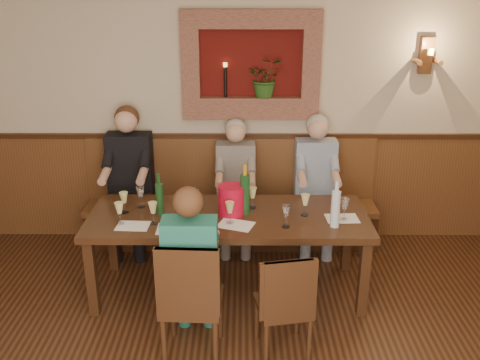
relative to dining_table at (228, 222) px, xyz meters
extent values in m
cube|color=beige|center=(0.00, 1.15, 0.72)|extent=(6.00, 0.04, 2.80)
cube|color=brown|center=(0.00, 1.13, -0.13)|extent=(6.00, 0.04, 1.10)
cube|color=#381E0F|center=(0.00, 1.13, 0.45)|extent=(6.02, 0.06, 0.05)
cube|color=#520E0B|center=(0.20, 1.13, 1.17)|extent=(1.00, 0.02, 0.70)
cube|color=#A15E52|center=(0.20, 1.09, 1.61)|extent=(1.36, 0.12, 0.18)
cube|color=#A15E52|center=(0.20, 1.09, 0.73)|extent=(1.36, 0.12, 0.18)
cube|color=#A15E52|center=(-0.39, 1.09, 1.17)|extent=(0.18, 0.12, 0.70)
cube|color=#A15E52|center=(0.79, 1.09, 1.17)|extent=(0.18, 0.12, 0.70)
cube|color=#A15E52|center=(0.20, 1.09, 0.84)|extent=(1.00, 0.14, 0.04)
imported|color=#274F1B|center=(0.35, 1.09, 1.06)|extent=(0.35, 0.30, 0.39)
cylinder|color=black|center=(-0.05, 1.09, 1.01)|extent=(0.03, 0.03, 0.30)
cylinder|color=#FFBF59|center=(-0.05, 1.09, 1.18)|extent=(0.04, 0.04, 0.04)
cube|color=brown|center=(1.90, 1.10, 1.27)|extent=(0.12, 0.08, 0.35)
cylinder|color=brown|center=(1.80, 1.03, 1.22)|extent=(0.05, 0.18, 0.05)
cylinder|color=brown|center=(2.00, 1.03, 1.22)|extent=(0.05, 0.18, 0.05)
cylinder|color=#FFBF59|center=(1.90, 0.97, 1.32)|extent=(0.06, 0.06, 0.06)
cube|color=#352110|center=(0.00, 0.00, 0.04)|extent=(2.40, 0.90, 0.06)
cube|color=#352110|center=(-1.12, -0.37, -0.33)|extent=(0.08, 0.08, 0.69)
cube|color=#352110|center=(1.12, -0.37, -0.33)|extent=(0.08, 0.08, 0.69)
cube|color=#352110|center=(-1.12, 0.37, -0.33)|extent=(0.08, 0.08, 0.69)
cube|color=#352110|center=(1.12, 0.37, -0.33)|extent=(0.08, 0.08, 0.69)
cube|color=#381E0F|center=(0.00, 0.91, -0.48)|extent=(3.00, 0.40, 0.40)
cube|color=brown|center=(0.00, 0.91, -0.26)|extent=(3.00, 0.45, 0.06)
cube|color=brown|center=(0.00, 1.10, 0.10)|extent=(3.00, 0.06, 0.66)
cube|color=#352110|center=(-0.25, -0.85, -0.47)|extent=(0.43, 0.43, 0.41)
cube|color=#352110|center=(-0.25, -0.85, -0.24)|extent=(0.45, 0.45, 0.05)
cube|color=#352110|center=(-0.26, -1.05, 0.05)|extent=(0.43, 0.06, 0.52)
cube|color=#352110|center=(0.42, -0.82, -0.49)|extent=(0.42, 0.42, 0.36)
cube|color=#352110|center=(0.42, -0.82, -0.29)|extent=(0.44, 0.44, 0.05)
cube|color=#352110|center=(0.46, -0.99, -0.04)|extent=(0.38, 0.11, 0.45)
cube|color=black|center=(-1.02, 0.75, -0.45)|extent=(0.45, 0.47, 0.45)
cube|color=black|center=(-1.02, 0.93, 0.24)|extent=(0.45, 0.23, 0.59)
sphere|color=#D8A384|center=(-1.02, 0.89, 0.67)|extent=(0.22, 0.22, 0.22)
sphere|color=#4C2D19|center=(-1.02, 0.94, 0.69)|extent=(0.24, 0.24, 0.24)
cube|color=#5B5553|center=(0.05, 0.77, -0.45)|extent=(0.39, 0.41, 0.45)
cube|color=#5B5553|center=(0.05, 0.93, 0.18)|extent=(0.39, 0.20, 0.51)
sphere|color=#D8A384|center=(0.05, 0.89, 0.56)|extent=(0.20, 0.20, 0.20)
sphere|color=#B2B2B2|center=(0.05, 0.94, 0.57)|extent=(0.21, 0.21, 0.21)
cube|color=navy|center=(0.86, 0.76, -0.45)|extent=(0.41, 0.43, 0.45)
cube|color=navy|center=(0.86, 0.93, 0.20)|extent=(0.41, 0.21, 0.54)
sphere|color=#D8A384|center=(0.86, 0.89, 0.60)|extent=(0.21, 0.21, 0.21)
sphere|color=#B2B2B2|center=(0.86, 0.94, 0.61)|extent=(0.22, 0.22, 0.22)
cube|color=#1B5A5F|center=(-0.25, -0.71, -0.45)|extent=(0.39, 0.41, 0.45)
cube|color=#1B5A5F|center=(-0.25, -0.87, 0.18)|extent=(0.39, 0.20, 0.51)
sphere|color=#D8A384|center=(-0.25, -0.83, 0.55)|extent=(0.19, 0.19, 0.19)
sphere|color=#4C2D19|center=(-0.25, -0.88, 0.57)|extent=(0.21, 0.21, 0.21)
cylinder|color=red|center=(0.03, 0.02, 0.20)|extent=(0.30, 0.30, 0.26)
cylinder|color=#19471E|center=(0.14, 0.03, 0.25)|extent=(0.10, 0.10, 0.36)
cylinder|color=orange|center=(0.14, 0.03, 0.48)|extent=(0.04, 0.04, 0.09)
cylinder|color=#19471E|center=(-0.59, 0.01, 0.21)|extent=(0.08, 0.08, 0.28)
cylinder|color=#19471E|center=(-0.59, 0.01, 0.40)|extent=(0.03, 0.03, 0.09)
cylinder|color=silver|center=(0.88, -0.23, 0.23)|extent=(0.09, 0.09, 0.31)
cylinder|color=silver|center=(0.88, -0.23, 0.43)|extent=(0.04, 0.04, 0.09)
cube|color=white|center=(-0.78, -0.23, 0.08)|extent=(0.28, 0.20, 0.00)
cube|color=white|center=(0.07, -0.20, 0.08)|extent=(0.34, 0.29, 0.00)
cube|color=white|center=(0.96, -0.08, 0.08)|extent=(0.28, 0.21, 0.00)
cube|color=white|center=(-0.42, -0.28, 0.08)|extent=(0.30, 0.22, 0.00)
camera|label=1|loc=(0.12, -4.19, 1.99)|focal=40.00mm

